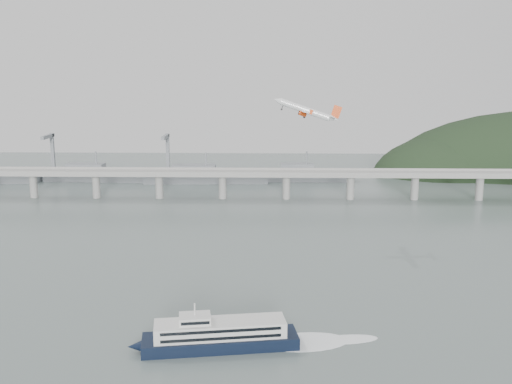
{
  "coord_description": "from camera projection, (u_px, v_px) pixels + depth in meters",
  "views": [
    {
      "loc": [
        8.14,
        -259.22,
        102.43
      ],
      "look_at": [
        0.0,
        55.0,
        36.0
      ],
      "focal_mm": 42.0,
      "sensor_mm": 36.0,
      "label": 1
    }
  ],
  "objects": [
    {
      "name": "distant_fleet",
      "position": [
        89.0,
        175.0,
        536.84
      ],
      "size": [
        453.0,
        60.9,
        40.0
      ],
      "color": "slate",
      "rests_on": "ground"
    },
    {
      "name": "airliner",
      "position": [
        306.0,
        111.0,
        344.27
      ],
      "size": [
        40.35,
        36.4,
        15.72
      ],
      "rotation": [
        0.05,
        -0.32,
        3.09
      ],
      "color": "white",
      "rests_on": "ground"
    },
    {
      "name": "ferry",
      "position": [
        220.0,
        335.0,
        221.26
      ],
      "size": [
        94.4,
        27.05,
        17.86
      ],
      "rotation": [
        0.0,
        0.0,
        0.16
      ],
      "color": "black",
      "rests_on": "ground"
    },
    {
      "name": "ground",
      "position": [
        253.0,
        293.0,
        274.92
      ],
      "size": [
        900.0,
        900.0,
        0.0
      ],
      "primitive_type": "plane",
      "color": "slate",
      "rests_on": "ground"
    },
    {
      "name": "bridge",
      "position": [
        259.0,
        177.0,
        466.92
      ],
      "size": [
        800.0,
        22.0,
        23.9
      ],
      "color": "gray",
      "rests_on": "ground"
    }
  ]
}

